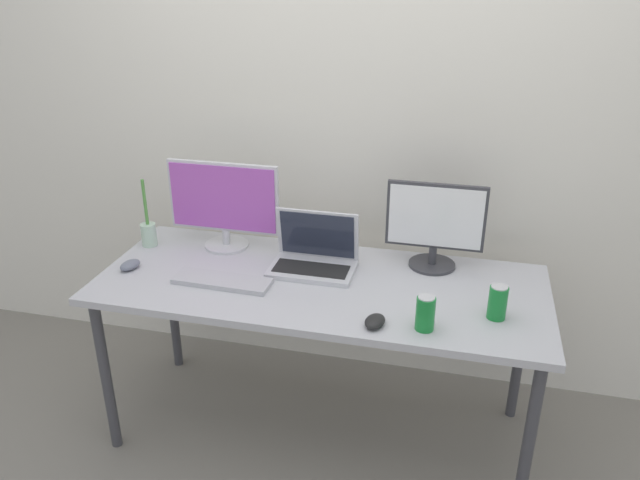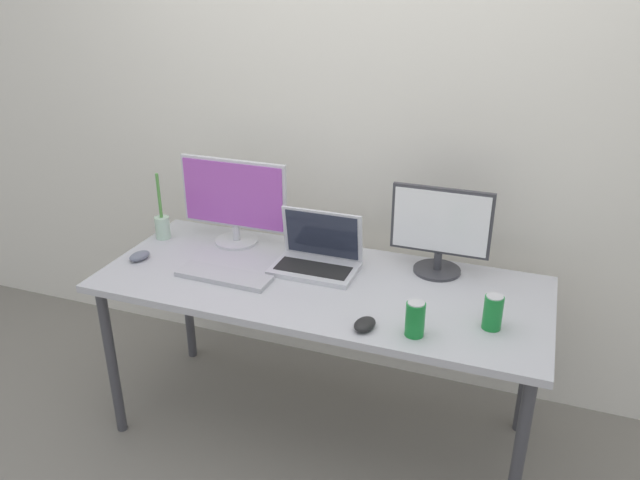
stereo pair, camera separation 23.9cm
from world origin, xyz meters
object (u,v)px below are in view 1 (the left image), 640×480
Objects in this scene: laptop_silver at (314,256)px; work_desk at (320,295)px; monitor_left at (224,203)px; soda_can_by_laptop at (498,302)px; monitor_center at (435,224)px; bamboo_vase at (149,232)px; mouse_by_laptop at (130,265)px; keyboard_main at (222,281)px; mouse_by_keyboard at (375,321)px; soda_can_near_keyboard at (425,313)px.

work_desk is at bearing -64.81° from laptop_silver.
soda_can_by_laptop is (1.15, -0.34, -0.14)m from monitor_left.
bamboo_vase is (-1.24, -0.09, -0.13)m from monitor_center.
bamboo_vase reaches higher than work_desk.
work_desk is 0.59m from monitor_left.
monitor_left reaches higher than monitor_center.
monitor_left reaches higher than laptop_silver.
soda_can_by_laptop is at bearing -16.31° from monitor_left.
mouse_by_laptop is at bearing -165.56° from laptop_silver.
monitor_center is 1.25m from bamboo_vase.
laptop_silver is 0.39m from keyboard_main.
soda_can_by_laptop is (0.41, 0.15, 0.05)m from mouse_by_keyboard.
soda_can_near_keyboard reaches higher than work_desk.
laptop_silver is 1.12× the size of bamboo_vase.
work_desk is 0.79m from mouse_by_laptop.
bamboo_vase is at bearing 151.61° from keyboard_main.
monitor_left is 1.04m from soda_can_near_keyboard.
monitor_center is 4.12× the size of mouse_by_laptop.
laptop_silver is 0.76m from mouse_by_laptop.
bamboo_vase is (-1.49, 0.27, 0.00)m from soda_can_by_laptop.
laptop_silver is (-0.47, -0.13, -0.13)m from monitor_center.
mouse_by_laptop reaches higher than work_desk.
soda_can_by_laptop is 1.51m from bamboo_vase.
soda_can_near_keyboard reaches higher than mouse_by_keyboard.
keyboard_main is 3.93× the size of mouse_by_keyboard.
monitor_left is at bearing 60.29° from mouse_by_laptop.
bamboo_vase is at bearing 176.78° from laptop_silver.
keyboard_main is (-0.32, -0.22, -0.05)m from laptop_silver.
laptop_silver is 3.57× the size of mouse_by_laptop.
mouse_by_keyboard is at bearing -159.39° from soda_can_by_laptop.
monitor_center reaches higher than soda_can_by_laptop.
monitor_center is 3.14× the size of soda_can_near_keyboard.
bamboo_vase reaches higher than mouse_by_laptop.
monitor_center is 3.14× the size of soda_can_by_laptop.
mouse_by_laptop is at bearing -135.04° from monitor_left.
monitor_left is 1.24× the size of monitor_center.
soda_can_near_keyboard is (1.22, -0.17, 0.04)m from mouse_by_laptop.
monitor_left is 1.21m from soda_can_by_laptop.
work_desk is 5.15× the size of laptop_silver.
bamboo_vase reaches higher than soda_can_near_keyboard.
mouse_by_keyboard is at bearing -50.32° from laptop_silver.
work_desk is 17.89× the size of mouse_by_keyboard.
laptop_silver is at bearing 115.19° from work_desk.
bamboo_vase is at bearing 162.15° from soda_can_near_keyboard.
monitor_left is at bearing 165.26° from laptop_silver.
mouse_by_keyboard is at bearing -106.92° from monitor_center.
work_desk is at bearing 21.11° from mouse_by_laptop.
mouse_by_keyboard is (0.31, -0.38, -0.04)m from laptop_silver.
laptop_silver is at bearing 143.36° from soda_can_near_keyboard.
soda_can_by_laptop is 0.41× the size of bamboo_vase.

